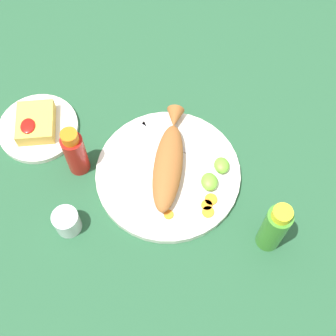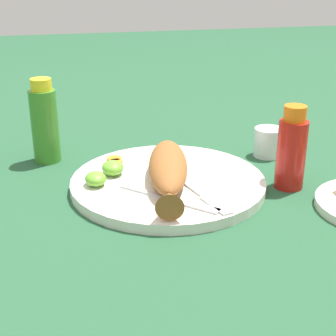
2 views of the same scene
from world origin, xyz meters
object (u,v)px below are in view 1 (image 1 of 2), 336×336
(hot_sauce_bottle_green, at_px, (274,228))
(side_plate_fries, at_px, (38,128))
(fried_fish, at_px, (169,161))
(fork_near, at_px, (150,144))
(main_plate, at_px, (168,174))
(fork_far, at_px, (169,139))
(hot_sauce_bottle_red, at_px, (75,152))
(salt_cup, at_px, (67,222))

(hot_sauce_bottle_green, distance_m, side_plate_fries, 0.63)
(fried_fish, xyz_separation_m, fork_near, (-0.06, -0.04, -0.02))
(main_plate, height_order, hot_sauce_bottle_green, hot_sauce_bottle_green)
(fork_near, relative_size, fork_far, 1.29)
(hot_sauce_bottle_red, bearing_deg, fork_far, 102.11)
(fork_near, bearing_deg, fork_far, -91.95)
(fried_fish, xyz_separation_m, salt_cup, (0.12, -0.24, -0.02))
(fried_fish, bearing_deg, hot_sauce_bottle_green, 57.81)
(hot_sauce_bottle_green, height_order, salt_cup, hot_sauce_bottle_green)
(hot_sauce_bottle_green, relative_size, side_plate_fries, 0.83)
(fork_far, xyz_separation_m, side_plate_fries, (-0.07, -0.32, -0.01))
(fork_near, bearing_deg, hot_sauce_bottle_red, 86.76)
(fork_near, bearing_deg, salt_cup, 118.63)
(fork_near, relative_size, hot_sauce_bottle_red, 1.22)
(main_plate, bearing_deg, salt_cup, -65.12)
(fork_far, xyz_separation_m, salt_cup, (0.20, -0.24, 0.01))
(fried_fish, relative_size, side_plate_fries, 1.41)
(fried_fish, distance_m, salt_cup, 0.27)
(hot_sauce_bottle_red, height_order, hot_sauce_bottle_green, hot_sauce_bottle_green)
(hot_sauce_bottle_red, distance_m, side_plate_fries, 0.17)
(salt_cup, distance_m, side_plate_fries, 0.28)
(fork_far, height_order, hot_sauce_bottle_green, hot_sauce_bottle_green)
(fork_near, height_order, fork_far, same)
(fried_fish, xyz_separation_m, hot_sauce_bottle_green, (0.20, 0.20, 0.04))
(main_plate, distance_m, side_plate_fries, 0.35)
(hot_sauce_bottle_green, bearing_deg, fork_far, -144.14)
(fork_near, relative_size, side_plate_fries, 0.91)
(salt_cup, bearing_deg, fork_near, 133.71)
(fried_fish, height_order, fork_far, fried_fish)
(hot_sauce_bottle_red, bearing_deg, main_plate, 78.33)
(main_plate, xyz_separation_m, hot_sauce_bottle_green, (0.18, 0.21, 0.07))
(fork_near, bearing_deg, main_plate, -169.76)
(fork_far, distance_m, hot_sauce_bottle_green, 0.34)
(side_plate_fries, bearing_deg, fork_far, 78.09)
(salt_cup, bearing_deg, hot_sauce_bottle_red, 170.84)
(fried_fish, distance_m, side_plate_fries, 0.35)
(fork_near, distance_m, side_plate_fries, 0.29)
(hot_sauce_bottle_green, height_order, side_plate_fries, hot_sauce_bottle_green)
(main_plate, xyz_separation_m, salt_cup, (0.11, -0.24, 0.02))
(hot_sauce_bottle_green, bearing_deg, main_plate, -131.38)
(fried_fish, height_order, fork_near, fried_fish)
(fork_far, xyz_separation_m, hot_sauce_bottle_red, (0.05, -0.22, 0.05))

